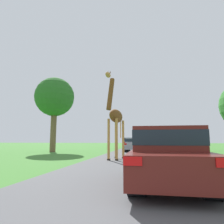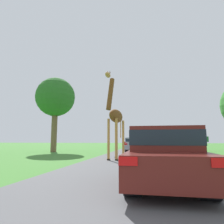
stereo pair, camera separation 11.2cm
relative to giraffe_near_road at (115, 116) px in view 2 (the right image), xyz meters
name	(u,v)px [view 2 (the right image)]	position (x,y,z in m)	size (l,w,h in m)	color
road	(147,148)	(1.68, 17.93, -2.60)	(6.62, 120.00, 0.00)	#4C4C4F
giraffe_near_road	(115,116)	(0.00, 0.00, 0.00)	(0.90, 2.77, 5.16)	#B77F3D
car_lead_maroon	(164,155)	(2.39, -6.51, -1.83)	(1.84, 4.02, 1.48)	#561914
car_queue_right	(164,144)	(3.77, 13.38, -1.88)	(1.80, 4.48, 1.34)	#144C28
car_queue_left	(135,144)	(0.53, 9.05, -1.88)	(1.76, 4.07, 1.35)	gray
car_far_ahead	(172,146)	(3.55, 2.61, -1.88)	(1.83, 4.23, 1.35)	silver
car_verge_right	(132,143)	(-0.46, 17.46, -1.81)	(1.89, 4.05, 1.49)	navy
tree_centre_back	(55,98)	(-7.30, 6.56, 2.85)	(3.95, 3.95, 7.50)	brown
sign_post	(204,142)	(6.42, 5.41, -1.59)	(0.70, 0.08, 1.45)	#4C3823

